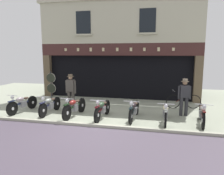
{
  "coord_description": "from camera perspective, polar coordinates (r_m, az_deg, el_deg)",
  "views": [
    {
      "loc": [
        2.48,
        -7.36,
        2.74
      ],
      "look_at": [
        0.2,
        2.81,
        1.07
      ],
      "focal_mm": 34.46,
      "sensor_mm": 36.0,
      "label": 1
    }
  ],
  "objects": [
    {
      "name": "advert_board_far",
      "position": [
        12.8,
        13.74,
        4.85
      ],
      "size": [
        0.69,
        0.03,
        0.89
      ],
      "color": "silver"
    },
    {
      "name": "motorcycle_center_left",
      "position": [
        9.52,
        -9.95,
        -5.04
      ],
      "size": [
        0.62,
        2.06,
        0.94
      ],
      "rotation": [
        0.0,
        0.0,
        3.05
      ],
      "color": "black",
      "rests_on": "ground"
    },
    {
      "name": "motorcycle_center",
      "position": [
        9.1,
        -2.57,
        -5.63
      ],
      "size": [
        0.62,
        1.96,
        0.92
      ],
      "rotation": [
        0.0,
        0.0,
        3.09
      ],
      "color": "black",
      "rests_on": "ground"
    },
    {
      "name": "shop_facade",
      "position": [
        14.65,
        2.85,
        4.82
      ],
      "size": [
        9.83,
        4.42,
        5.9
      ],
      "color": "black",
      "rests_on": "ground"
    },
    {
      "name": "salesman_left",
      "position": [
        10.99,
        -10.87,
        -0.48
      ],
      "size": [
        0.56,
        0.33,
        1.7
      ],
      "rotation": [
        0.0,
        0.0,
        3.09
      ],
      "color": "#47423D",
      "rests_on": "ground"
    },
    {
      "name": "motorcycle_center_right",
      "position": [
        9.04,
        5.87,
        -5.81
      ],
      "size": [
        0.62,
        2.02,
        0.91
      ],
      "rotation": [
        0.0,
        0.0,
        3.08
      ],
      "color": "black",
      "rests_on": "ground"
    },
    {
      "name": "motorcycle_far_left",
      "position": [
        10.92,
        -22.7,
        -3.86
      ],
      "size": [
        0.62,
        1.94,
        0.91
      ],
      "rotation": [
        0.0,
        0.0,
        3.02
      ],
      "color": "black",
      "rests_on": "ground"
    },
    {
      "name": "tyre_sign_pole",
      "position": [
        12.95,
        -15.85,
        1.04
      ],
      "size": [
        0.56,
        0.06,
        1.71
      ],
      "color": "#232328",
      "rests_on": "ground"
    },
    {
      "name": "advert_board_near",
      "position": [
        12.81,
        9.43,
        4.89
      ],
      "size": [
        0.76,
        0.03,
        0.98
      ],
      "color": "silver"
    },
    {
      "name": "motorcycle_left",
      "position": [
        10.2,
        -16.14,
        -4.39
      ],
      "size": [
        0.62,
        1.96,
        0.92
      ],
      "rotation": [
        0.0,
        0.0,
        3.15
      ],
      "color": "black",
      "rests_on": "ground"
    },
    {
      "name": "motorcycle_far_right",
      "position": [
        9.1,
        22.79,
        -6.32
      ],
      "size": [
        0.62,
        1.97,
        0.93
      ],
      "rotation": [
        0.0,
        0.0,
        3.05
      ],
      "color": "black",
      "rests_on": "ground"
    },
    {
      "name": "shopkeeper_center",
      "position": [
        9.91,
        18.63,
        -2.0
      ],
      "size": [
        0.55,
        0.34,
        1.64
      ],
      "rotation": [
        0.0,
        0.0,
        3.34
      ],
      "color": "#2D2D33",
      "rests_on": "ground"
    },
    {
      "name": "ground",
      "position": [
        7.39,
        -8.2,
        -13.08
      ],
      "size": [
        21.53,
        22.0,
        0.18
      ],
      "color": "#999F89"
    },
    {
      "name": "leaning_bicycle",
      "position": [
        11.34,
        18.47,
        -3.4
      ],
      "size": [
        1.71,
        0.51,
        0.94
      ],
      "rotation": [
        0.0,
        0.0,
        1.75
      ],
      "color": "black",
      "rests_on": "ground"
    },
    {
      "name": "motorcycle_right",
      "position": [
        8.86,
        13.97,
        -6.37
      ],
      "size": [
        0.62,
        1.97,
        0.9
      ],
      "rotation": [
        0.0,
        0.0,
        3.13
      ],
      "color": "black",
      "rests_on": "ground"
    }
  ]
}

